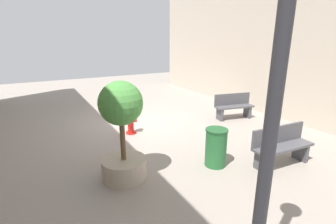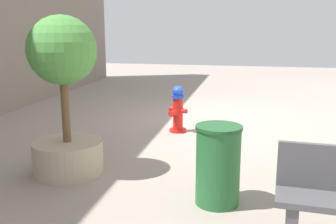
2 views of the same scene
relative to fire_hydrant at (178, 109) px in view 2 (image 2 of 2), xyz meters
name	(u,v)px [view 2 (image 2 of 2)]	position (x,y,z in m)	size (l,w,h in m)	color
ground_plane	(217,122)	(-0.68, -0.96, -0.45)	(23.40, 23.40, 0.00)	gray
fire_hydrant	(178,109)	(0.00, 0.00, 0.00)	(0.40, 0.39, 0.89)	red
planter_tree	(64,90)	(1.09, 2.45, 0.73)	(0.96, 0.96, 2.16)	tan
trash_bin	(218,165)	(-1.02, 2.98, 0.02)	(0.53, 0.53, 0.93)	#266633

